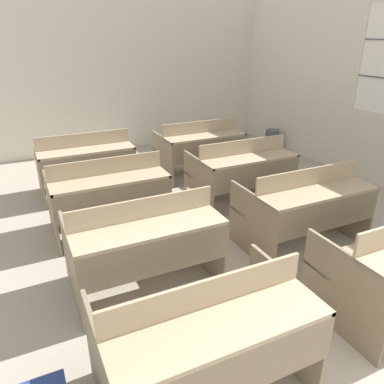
{
  "coord_description": "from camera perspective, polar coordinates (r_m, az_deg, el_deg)",
  "views": [
    {
      "loc": [
        -1.82,
        0.09,
        2.09
      ],
      "look_at": [
        -0.46,
        2.95,
        0.73
      ],
      "focal_mm": 35.0,
      "sensor_mm": 36.0,
      "label": 1
    }
  ],
  "objects": [
    {
      "name": "bench_back_right",
      "position": [
        5.85,
        1.19,
        6.9
      ],
      "size": [
        1.24,
        0.8,
        0.86
      ],
      "color": "#7F7059",
      "rests_on": "ground_plane"
    },
    {
      "name": "bench_back_left",
      "position": [
        5.35,
        -15.89,
        4.43
      ],
      "size": [
        1.24,
        0.8,
        0.86
      ],
      "color": "#82735C",
      "rests_on": "ground_plane"
    },
    {
      "name": "wall_back",
      "position": [
        7.27,
        -11.32,
        17.13
      ],
      "size": [
        5.86,
        0.06,
        2.76
      ],
      "color": "beige",
      "rests_on": "ground_plane"
    },
    {
      "name": "bench_third_right",
      "position": [
        4.87,
        7.56,
        3.31
      ],
      "size": [
        1.24,
        0.8,
        0.86
      ],
      "color": "#807059",
      "rests_on": "ground_plane"
    },
    {
      "name": "bench_third_left",
      "position": [
        4.25,
        -12.66,
        -0.11
      ],
      "size": [
        1.24,
        0.8,
        0.86
      ],
      "color": "#7D6E57",
      "rests_on": "ground_plane"
    },
    {
      "name": "bench_second_left",
      "position": [
        3.23,
        -7.28,
        -7.52
      ],
      "size": [
        1.24,
        0.8,
        0.86
      ],
      "color": "#82725B",
      "rests_on": "ground_plane"
    },
    {
      "name": "bench_front_left",
      "position": [
        2.35,
        2.14,
        -21.06
      ],
      "size": [
        1.24,
        0.8,
        0.86
      ],
      "color": "#7A6B54",
      "rests_on": "ground_plane"
    },
    {
      "name": "bench_second_right",
      "position": [
        4.01,
        16.67,
        -1.98
      ],
      "size": [
        1.24,
        0.8,
        0.86
      ],
      "color": "#796A53",
      "rests_on": "ground_plane"
    },
    {
      "name": "wastepaper_bin",
      "position": [
        7.54,
        12.08,
        7.94
      ],
      "size": [
        0.26,
        0.26,
        0.35
      ],
      "color": "#474C51",
      "rests_on": "ground_plane"
    }
  ]
}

